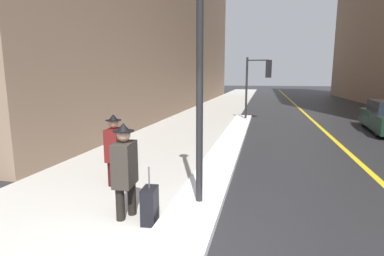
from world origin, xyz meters
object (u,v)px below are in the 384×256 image
lamp_post (200,52)px  rolling_suitcase (150,206)px  traffic_light_near (261,76)px  pedestrian_nearside (125,167)px  pedestrian_with_shoulder_bag (115,147)px

lamp_post → rolling_suitcase: 2.64m
traffic_light_near → lamp_post: bearing=-96.6°
traffic_light_near → rolling_suitcase: (-1.50, -12.04, -2.11)m
rolling_suitcase → traffic_light_near: bearing=167.1°
traffic_light_near → pedestrian_nearside: bearing=-101.5°
traffic_light_near → pedestrian_with_shoulder_bag: size_ratio=2.14×
lamp_post → pedestrian_nearside: size_ratio=2.81×
pedestrian_with_shoulder_bag → traffic_light_near: bearing=159.0°
lamp_post → pedestrian_with_shoulder_bag: lamp_post is taller
lamp_post → traffic_light_near: bearing=85.7°
pedestrian_nearside → lamp_post: bearing=115.1°
lamp_post → pedestrian_nearside: bearing=-149.1°
pedestrian_with_shoulder_bag → rolling_suitcase: (1.37, -1.49, -0.55)m
lamp_post → rolling_suitcase: bearing=-130.8°
lamp_post → pedestrian_with_shoulder_bag: bearing=159.9°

